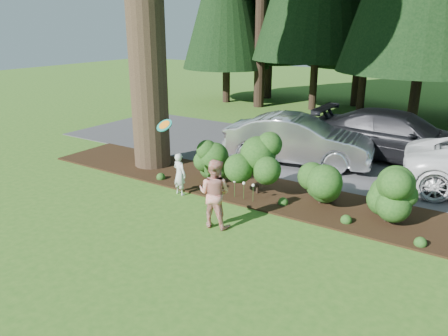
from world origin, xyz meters
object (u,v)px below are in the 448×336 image
at_px(frisbee, 164,125).
at_px(car_dark_suv, 398,136).
at_px(child, 180,174).
at_px(car_silver_wagon, 298,140).
at_px(adult, 214,193).

bearing_deg(frisbee, car_dark_suv, 54.98).
height_order(child, frisbee, frisbee).
xyz_separation_m(car_dark_suv, frisbee, (-4.89, -6.99, 1.12)).
bearing_deg(child, car_silver_wagon, -98.92).
distance_m(adult, frisbee, 2.93).
xyz_separation_m(car_silver_wagon, adult, (0.38, -5.73, -0.01)).
distance_m(child, adult, 2.34).
relative_size(adult, frisbee, 3.43).
xyz_separation_m(car_silver_wagon, child, (-1.63, -4.57, -0.25)).
bearing_deg(child, frisbee, 19.34).
height_order(car_silver_wagon, adult, adult).
xyz_separation_m(car_dark_suv, adult, (-2.44, -8.08, -0.04)).
distance_m(car_silver_wagon, child, 4.86).
xyz_separation_m(car_silver_wagon, car_dark_suv, (2.82, 2.35, 0.03)).
height_order(car_dark_suv, child, car_dark_suv).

